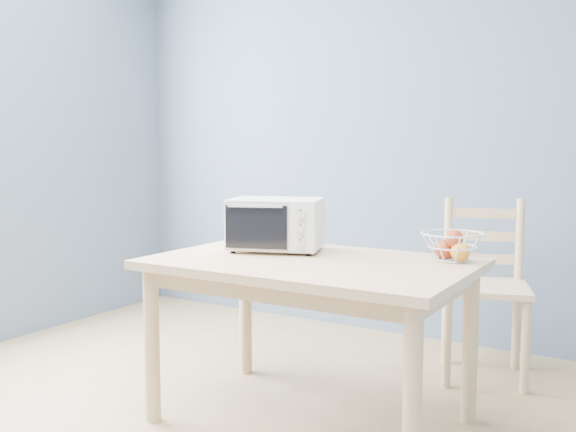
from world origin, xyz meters
The scene contains 5 objects.
room centered at (0.00, 0.00, 1.30)m, with size 4.01×4.51×2.61m.
dining_table centered at (0.30, 0.72, 0.65)m, with size 1.40×0.90×0.75m.
toaster_oven centered at (0.02, 0.84, 0.88)m, with size 0.50×0.43×0.26m.
fruit_basket centered at (0.86, 1.01, 0.82)m, with size 0.33×0.33×0.14m.
dining_chair centered at (0.81, 1.74, 0.48)m, with size 0.57×0.57×0.97m.
Camera 1 is at (1.68, -1.75, 1.24)m, focal length 40.00 mm.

